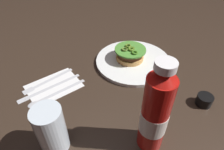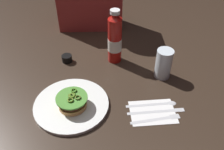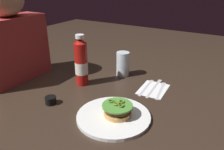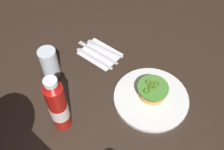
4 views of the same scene
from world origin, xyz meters
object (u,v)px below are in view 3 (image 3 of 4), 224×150
(water_glass, at_px, (123,64))
(napkin, at_px, (153,89))
(burger_sandwich, at_px, (117,110))
(butter_knife, at_px, (155,86))
(spoon_utensil, at_px, (148,84))
(ketchup_bottle, at_px, (81,63))
(dinner_plate, at_px, (114,116))
(fork_utensil, at_px, (161,88))
(diner_person, at_px, (11,37))
(condiment_cup, at_px, (51,100))

(water_glass, height_order, napkin, water_glass)
(burger_sandwich, bearing_deg, butter_knife, -4.95)
(butter_knife, bearing_deg, spoon_utensil, 88.69)
(ketchup_bottle, bearing_deg, butter_knife, -64.80)
(dinner_plate, distance_m, water_glass, 0.42)
(fork_utensil, bearing_deg, diner_person, 111.06)
(condiment_cup, bearing_deg, butter_knife, -40.68)
(ketchup_bottle, relative_size, napkin, 1.51)
(dinner_plate, relative_size, diner_person, 0.57)
(burger_sandwich, relative_size, condiment_cup, 2.47)
(ketchup_bottle, relative_size, water_glass, 1.93)
(condiment_cup, xyz_separation_m, spoon_utensil, (0.39, -0.29, -0.01))
(butter_knife, bearing_deg, napkin, -176.27)
(burger_sandwich, relative_size, napkin, 0.70)
(spoon_utensil, xyz_separation_m, diner_person, (-0.28, 0.64, 0.23))
(burger_sandwich, bearing_deg, condiment_cup, 100.33)
(ketchup_bottle, height_order, butter_knife, ketchup_bottle)
(condiment_cup, xyz_separation_m, butter_knife, (0.38, -0.33, -0.01))
(burger_sandwich, relative_size, spoon_utensil, 0.60)
(ketchup_bottle, height_order, fork_utensil, ketchup_bottle)
(ketchup_bottle, bearing_deg, napkin, -68.83)
(dinner_plate, distance_m, fork_utensil, 0.34)
(dinner_plate, height_order, spoon_utensil, dinner_plate)
(fork_utensil, bearing_deg, burger_sandwich, 168.70)
(diner_person, bearing_deg, dinner_plate, -95.14)
(dinner_plate, bearing_deg, burger_sandwich, -59.72)
(diner_person, bearing_deg, burger_sandwich, -94.38)
(fork_utensil, xyz_separation_m, diner_person, (-0.27, 0.71, 0.23))
(napkin, distance_m, butter_knife, 0.03)
(fork_utensil, bearing_deg, ketchup_bottle, 112.17)
(napkin, bearing_deg, water_glass, 70.66)
(dinner_plate, height_order, burger_sandwich, burger_sandwich)
(burger_sandwich, height_order, fork_utensil, burger_sandwich)
(dinner_plate, height_order, water_glass, water_glass)
(ketchup_bottle, distance_m, spoon_utensil, 0.35)
(dinner_plate, bearing_deg, ketchup_bottle, 58.50)
(ketchup_bottle, bearing_deg, dinner_plate, -121.50)
(fork_utensil, height_order, diner_person, diner_person)
(water_glass, distance_m, diner_person, 0.59)
(napkin, distance_m, diner_person, 0.76)
(burger_sandwich, height_order, diner_person, diner_person)
(spoon_utensil, bearing_deg, napkin, -125.54)
(dinner_plate, distance_m, napkin, 0.31)
(water_glass, xyz_separation_m, spoon_utensil, (-0.05, -0.17, -0.06))
(butter_knife, relative_size, spoon_utensil, 1.10)
(condiment_cup, height_order, butter_knife, condiment_cup)
(fork_utensil, height_order, spoon_utensil, same)
(ketchup_bottle, height_order, napkin, ketchup_bottle)
(fork_utensil, distance_m, spoon_utensil, 0.07)
(napkin, xyz_separation_m, spoon_utensil, (0.03, 0.04, 0.00))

